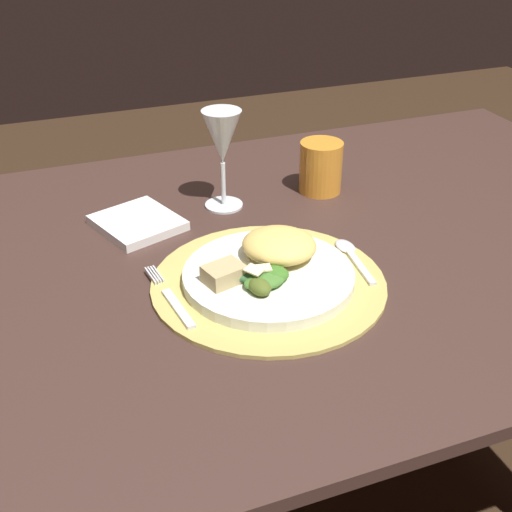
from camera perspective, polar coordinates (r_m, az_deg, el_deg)
dining_table at (r=1.15m, az=2.84°, el=-6.82°), size 1.40×0.89×0.75m
placemat at (r=0.95m, az=1.07°, el=-2.33°), size 0.33×0.33×0.01m
dinner_plate at (r=0.94m, az=1.08°, el=-1.75°), size 0.24×0.24×0.02m
pasta_serving at (r=0.96m, az=1.99°, el=0.93°), size 0.15×0.15×0.04m
salad_greens at (r=0.90m, az=0.65°, el=-1.98°), size 0.08×0.07×0.03m
bread_piece at (r=0.91m, az=-2.76°, el=-1.54°), size 0.06×0.05×0.02m
fork at (r=0.91m, az=-7.26°, el=-3.65°), size 0.03×0.16×0.00m
spoon at (r=1.02m, az=8.07°, el=0.26°), size 0.03×0.13×0.01m
napkin at (r=1.11m, az=-10.10°, el=2.82°), size 0.16×0.16×0.01m
wine_glass at (r=1.12m, az=-2.92°, el=9.83°), size 0.07×0.07×0.17m
amber_tumbler at (r=1.21m, az=5.56°, el=7.59°), size 0.08×0.08×0.09m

